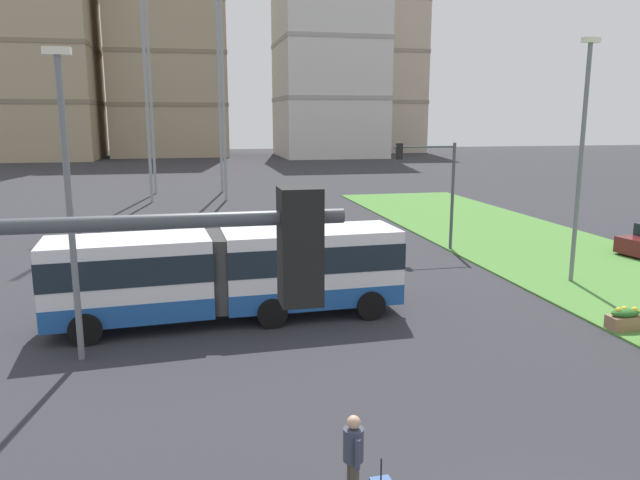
{
  "coord_description": "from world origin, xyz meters",
  "views": [
    {
      "loc": [
        -5.22,
        -6.96,
        6.77
      ],
      "look_at": [
        -0.5,
        15.28,
        2.2
      ],
      "focal_mm": 34.12,
      "sensor_mm": 36.0,
      "label": 1
    }
  ],
  "objects_px": {
    "streetlight_left": "(69,195)",
    "apartment_tower_centre": "(328,44)",
    "flower_planter_3": "(625,319)",
    "apartment_tower_eastcentre": "(382,56)",
    "apartment_tower_westcentre": "(167,33)",
    "articulated_bus": "(229,273)",
    "car_white_van": "(177,239)",
    "streetlight_median": "(581,153)",
    "pedestrian_crossing": "(353,455)",
    "apartment_tower_west": "(28,20)",
    "traffic_light_far_right": "(433,177)"
  },
  "relations": [
    {
      "from": "car_white_van",
      "to": "streetlight_left",
      "type": "relative_size",
      "value": 0.53
    },
    {
      "from": "streetlight_median",
      "to": "apartment_tower_west",
      "type": "xyz_separation_m",
      "value": [
        -40.19,
        88.69,
        16.9
      ]
    },
    {
      "from": "streetlight_left",
      "to": "apartment_tower_west",
      "type": "bearing_deg",
      "value": 103.0
    },
    {
      "from": "flower_planter_3",
      "to": "apartment_tower_eastcentre",
      "type": "bearing_deg",
      "value": 76.66
    },
    {
      "from": "streetlight_left",
      "to": "apartment_tower_centre",
      "type": "xyz_separation_m",
      "value": [
        27.76,
        90.92,
        14.72
      ]
    },
    {
      "from": "streetlight_median",
      "to": "streetlight_left",
      "type": "bearing_deg",
      "value": -166.58
    },
    {
      "from": "streetlight_left",
      "to": "apartment_tower_westcentre",
      "type": "xyz_separation_m",
      "value": [
        0.01,
        99.72,
        17.03
      ]
    },
    {
      "from": "articulated_bus",
      "to": "traffic_light_far_right",
      "type": "height_order",
      "value": "traffic_light_far_right"
    },
    {
      "from": "flower_planter_3",
      "to": "pedestrian_crossing",
      "type": "bearing_deg",
      "value": -147.66
    },
    {
      "from": "car_white_van",
      "to": "streetlight_left",
      "type": "height_order",
      "value": "streetlight_left"
    },
    {
      "from": "pedestrian_crossing",
      "to": "apartment_tower_westcentre",
      "type": "relative_size",
      "value": 0.04
    },
    {
      "from": "articulated_bus",
      "to": "flower_planter_3",
      "type": "distance_m",
      "value": 13.02
    },
    {
      "from": "articulated_bus",
      "to": "apartment_tower_westcentre",
      "type": "xyz_separation_m",
      "value": [
        -4.39,
        97.1,
        20.11
      ]
    },
    {
      "from": "apartment_tower_eastcentre",
      "to": "apartment_tower_west",
      "type": "bearing_deg",
      "value": -170.16
    },
    {
      "from": "apartment_tower_west",
      "to": "flower_planter_3",
      "type": "bearing_deg",
      "value": -67.91
    },
    {
      "from": "flower_planter_3",
      "to": "apartment_tower_centre",
      "type": "xyz_separation_m",
      "value": [
        10.97,
        92.14,
        19.03
      ]
    },
    {
      "from": "streetlight_median",
      "to": "traffic_light_far_right",
      "type": "bearing_deg",
      "value": 115.74
    },
    {
      "from": "articulated_bus",
      "to": "apartment_tower_westcentre",
      "type": "distance_m",
      "value": 99.26
    },
    {
      "from": "apartment_tower_eastcentre",
      "to": "streetlight_left",
      "type": "bearing_deg",
      "value": -111.86
    },
    {
      "from": "articulated_bus",
      "to": "apartment_tower_centre",
      "type": "distance_m",
      "value": 93.05
    },
    {
      "from": "streetlight_median",
      "to": "car_white_van",
      "type": "bearing_deg",
      "value": 150.42
    },
    {
      "from": "pedestrian_crossing",
      "to": "apartment_tower_centre",
      "type": "xyz_separation_m",
      "value": [
        21.91,
        99.06,
        18.45
      ]
    },
    {
      "from": "traffic_light_far_right",
      "to": "apartment_tower_centre",
      "type": "bearing_deg",
      "value": 81.08
    },
    {
      "from": "car_white_van",
      "to": "pedestrian_crossing",
      "type": "xyz_separation_m",
      "value": [
        3.39,
        -21.81,
        0.25
      ]
    },
    {
      "from": "apartment_tower_west",
      "to": "articulated_bus",
      "type": "bearing_deg",
      "value": -74.03
    },
    {
      "from": "streetlight_left",
      "to": "streetlight_median",
      "type": "relative_size",
      "value": 0.87
    },
    {
      "from": "traffic_light_far_right",
      "to": "streetlight_median",
      "type": "relative_size",
      "value": 0.56
    },
    {
      "from": "traffic_light_far_right",
      "to": "apartment_tower_westcentre",
      "type": "relative_size",
      "value": 0.13
    },
    {
      "from": "apartment_tower_west",
      "to": "apartment_tower_eastcentre",
      "type": "distance_m",
      "value": 64.29
    },
    {
      "from": "car_white_van",
      "to": "apartment_tower_eastcentre",
      "type": "distance_m",
      "value": 100.3
    },
    {
      "from": "traffic_light_far_right",
      "to": "articulated_bus",
      "type": "bearing_deg",
      "value": -140.81
    },
    {
      "from": "car_white_van",
      "to": "streetlight_median",
      "type": "bearing_deg",
      "value": -29.58
    },
    {
      "from": "car_white_van",
      "to": "apartment_tower_west",
      "type": "distance_m",
      "value": 85.75
    },
    {
      "from": "pedestrian_crossing",
      "to": "streetlight_median",
      "type": "xyz_separation_m",
      "value": [
        12.84,
        12.6,
        4.37
      ]
    },
    {
      "from": "articulated_bus",
      "to": "streetlight_median",
      "type": "distance_m",
      "value": 14.87
    },
    {
      "from": "flower_planter_3",
      "to": "streetlight_median",
      "type": "height_order",
      "value": "streetlight_median"
    },
    {
      "from": "streetlight_left",
      "to": "apartment_tower_centre",
      "type": "distance_m",
      "value": 96.2
    },
    {
      "from": "apartment_tower_westcentre",
      "to": "apartment_tower_centre",
      "type": "bearing_deg",
      "value": -17.6
    },
    {
      "from": "pedestrian_crossing",
      "to": "streetlight_median",
      "type": "bearing_deg",
      "value": 44.46
    },
    {
      "from": "articulated_bus",
      "to": "streetlight_left",
      "type": "xyz_separation_m",
      "value": [
        -4.41,
        -2.62,
        3.08
      ]
    },
    {
      "from": "flower_planter_3",
      "to": "apartment_tower_centre",
      "type": "height_order",
      "value": "apartment_tower_centre"
    },
    {
      "from": "car_white_van",
      "to": "apartment_tower_centre",
      "type": "relative_size",
      "value": 0.12
    },
    {
      "from": "car_white_van",
      "to": "streetlight_left",
      "type": "bearing_deg",
      "value": -100.2
    },
    {
      "from": "traffic_light_far_right",
      "to": "apartment_tower_eastcentre",
      "type": "height_order",
      "value": "apartment_tower_eastcentre"
    },
    {
      "from": "pedestrian_crossing",
      "to": "apartment_tower_centre",
      "type": "height_order",
      "value": "apartment_tower_centre"
    },
    {
      "from": "car_white_van",
      "to": "apartment_tower_west",
      "type": "height_order",
      "value": "apartment_tower_west"
    },
    {
      "from": "flower_planter_3",
      "to": "articulated_bus",
      "type": "bearing_deg",
      "value": 162.79
    },
    {
      "from": "flower_planter_3",
      "to": "traffic_light_far_right",
      "type": "distance_m",
      "value": 13.24
    },
    {
      "from": "traffic_light_far_right",
      "to": "apartment_tower_centre",
      "type": "height_order",
      "value": "apartment_tower_centre"
    },
    {
      "from": "flower_planter_3",
      "to": "apartment_tower_westcentre",
      "type": "bearing_deg",
      "value": 99.44
    }
  ]
}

